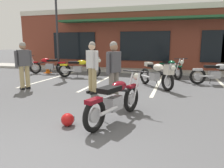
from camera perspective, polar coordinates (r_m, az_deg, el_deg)
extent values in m
plane|color=#515154|center=(5.92, -3.00, -5.24)|extent=(80.00, 80.00, 0.00)
cube|color=#A8A59E|center=(12.67, 8.05, 3.56)|extent=(22.00, 1.80, 0.14)
cube|color=brown|center=(16.07, 10.27, 11.41)|extent=(16.97, 6.25, 3.73)
cube|color=beige|center=(13.09, 8.75, 19.20)|extent=(16.97, 0.06, 0.30)
cube|color=black|center=(14.34, -9.98, 9.87)|extent=(2.90, 0.06, 1.70)
cube|color=black|center=(12.93, 8.48, 9.83)|extent=(2.90, 0.06, 1.70)
cube|color=#235933|center=(12.59, 8.37, 16.56)|extent=(10.18, 0.90, 0.12)
cube|color=silver|center=(10.60, -15.38, 1.53)|extent=(0.12, 4.80, 0.01)
cube|color=silver|center=(9.51, -2.78, 0.89)|extent=(0.12, 4.80, 0.01)
cube|color=silver|center=(8.99, 12.11, 0.08)|extent=(0.12, 4.80, 0.01)
torus|color=black|center=(4.03, -4.60, -8.22)|extent=(0.27, 0.64, 0.64)
cylinder|color=#B7B7BC|center=(4.03, -4.60, -8.22)|extent=(0.14, 0.29, 0.29)
torus|color=black|center=(5.20, 5.08, -3.87)|extent=(0.27, 0.64, 0.64)
cylinder|color=#B7B7BC|center=(5.20, 5.08, -3.87)|extent=(0.14, 0.29, 0.29)
cylinder|color=silver|center=(5.26, 4.78, -0.13)|extent=(0.13, 0.32, 0.66)
cylinder|color=silver|center=(5.18, 6.54, -0.34)|extent=(0.13, 0.32, 0.66)
cylinder|color=black|center=(5.24, 6.12, 3.35)|extent=(0.64, 0.21, 0.03)
sphere|color=silver|center=(5.33, 6.48, 1.94)|extent=(0.21, 0.21, 0.17)
cube|color=maroon|center=(5.17, 5.34, -0.56)|extent=(0.23, 0.38, 0.06)
cube|color=#9E9EA3|center=(4.51, 0.33, -5.06)|extent=(0.34, 0.45, 0.28)
cylinder|color=silver|center=(4.15, -0.79, -7.04)|extent=(0.22, 0.55, 0.07)
cylinder|color=black|center=(4.62, 1.67, -1.62)|extent=(0.31, 0.92, 0.26)
ellipsoid|color=maroon|center=(4.62, 1.81, -0.61)|extent=(0.38, 0.53, 0.22)
cube|color=black|center=(4.32, -0.66, -1.40)|extent=(0.41, 0.58, 0.10)
cube|color=maroon|center=(3.94, -4.84, -4.44)|extent=(0.25, 0.39, 0.08)
cylinder|color=black|center=(4.63, -2.04, -8.02)|extent=(0.14, 0.06, 0.29)
torus|color=black|center=(8.81, 8.68, 2.08)|extent=(0.49, 0.55, 0.64)
cylinder|color=#B7B7BC|center=(8.81, 8.68, 2.08)|extent=(0.23, 0.26, 0.29)
torus|color=black|center=(7.65, 14.41, 0.55)|extent=(0.49, 0.55, 0.64)
cylinder|color=#B7B7BC|center=(7.65, 14.41, 0.55)|extent=(0.23, 0.26, 0.29)
cylinder|color=silver|center=(7.58, 15.52, 2.85)|extent=(0.24, 0.28, 0.66)
cylinder|color=silver|center=(7.47, 14.44, 2.79)|extent=(0.24, 0.28, 0.66)
cylinder|color=black|center=(7.43, 15.49, 5.19)|extent=(0.52, 0.45, 0.03)
sphere|color=silver|center=(7.38, 15.82, 4.04)|extent=(0.24, 0.24, 0.17)
cube|color=beige|center=(7.57, 14.70, 2.73)|extent=(0.34, 0.36, 0.06)
cube|color=#9E9EA3|center=(8.27, 11.05, 2.00)|extent=(0.44, 0.46, 0.28)
cylinder|color=silver|center=(8.51, 8.85, 2.04)|extent=(0.41, 0.46, 0.07)
cylinder|color=black|center=(8.08, 11.91, 3.48)|extent=(0.66, 0.75, 0.26)
ellipsoid|color=beige|center=(8.03, 12.11, 4.29)|extent=(0.57, 0.59, 0.26)
cube|color=beige|center=(7.55, 14.79, 3.78)|extent=(0.37, 0.36, 0.36)
cube|color=black|center=(8.31, 10.75, 4.69)|extent=(0.44, 0.46, 0.10)
cube|color=beige|center=(8.55, 9.63, 5.16)|extent=(0.36, 0.37, 0.16)
cylinder|color=black|center=(8.47, 11.72, 0.40)|extent=(0.12, 0.11, 0.29)
torus|color=black|center=(11.93, -13.10, 4.16)|extent=(0.64, 0.26, 0.64)
cylinder|color=#B7B7BC|center=(11.93, -13.10, 4.16)|extent=(0.29, 0.13, 0.29)
torus|color=black|center=(12.40, -19.54, 4.06)|extent=(0.64, 0.26, 0.64)
cylinder|color=#B7B7BC|center=(12.40, -19.54, 4.06)|extent=(0.29, 0.13, 0.29)
cylinder|color=silver|center=(12.32, -20.22, 5.48)|extent=(0.33, 0.12, 0.66)
cylinder|color=silver|center=(12.49, -19.90, 5.56)|extent=(0.33, 0.12, 0.66)
cylinder|color=black|center=(12.41, -20.50, 6.98)|extent=(0.20, 0.65, 0.03)
sphere|color=silver|center=(12.45, -20.79, 6.32)|extent=(0.21, 0.21, 0.17)
cube|color=#B70F14|center=(12.38, -19.80, 5.44)|extent=(0.38, 0.23, 0.06)
cube|color=#9E9EA3|center=(12.11, -16.04, 4.50)|extent=(0.45, 0.33, 0.28)
cylinder|color=silver|center=(12.13, -14.16, 4.41)|extent=(0.55, 0.20, 0.07)
cylinder|color=black|center=(12.15, -17.00, 5.61)|extent=(0.93, 0.29, 0.26)
ellipsoid|color=#B70F14|center=(12.15, -17.11, 5.98)|extent=(0.53, 0.37, 0.22)
cube|color=black|center=(12.04, -15.48, 6.02)|extent=(0.57, 0.40, 0.10)
cube|color=#B70F14|center=(11.90, -13.06, 5.50)|extent=(0.39, 0.24, 0.08)
cylinder|color=black|center=(11.95, -15.93, 3.17)|extent=(0.06, 0.14, 0.29)
torus|color=black|center=(9.26, 21.65, 1.85)|extent=(0.65, 0.24, 0.64)
cylinder|color=#B7B7BC|center=(9.26, 21.65, 1.85)|extent=(0.29, 0.12, 0.29)
cube|color=#9E9EA3|center=(9.46, 25.39, 2.24)|extent=(0.44, 0.32, 0.28)
cylinder|color=silver|center=(9.21, 23.53, 1.92)|extent=(0.55, 0.19, 0.07)
cylinder|color=black|center=(9.50, 26.63, 3.63)|extent=(0.93, 0.27, 0.26)
ellipsoid|color=silver|center=(9.50, 26.78, 4.11)|extent=(0.53, 0.36, 0.22)
cube|color=black|center=(9.37, 24.75, 4.19)|extent=(0.57, 0.39, 0.10)
cube|color=silver|center=(9.22, 21.66, 3.57)|extent=(0.39, 0.24, 0.08)
cylinder|color=black|center=(9.64, 24.50, 0.88)|extent=(0.05, 0.14, 0.29)
torus|color=black|center=(11.36, 13.13, 3.85)|extent=(0.43, 0.59, 0.64)
cylinder|color=#B7B7BC|center=(11.36, 13.13, 3.85)|extent=(0.20, 0.28, 0.29)
torus|color=black|center=(10.13, 16.97, 2.85)|extent=(0.43, 0.59, 0.64)
cylinder|color=#B7B7BC|center=(10.13, 16.97, 2.85)|extent=(0.20, 0.28, 0.29)
cylinder|color=silver|center=(10.06, 17.81, 4.58)|extent=(0.21, 0.30, 0.66)
cylinder|color=silver|center=(9.96, 16.94, 4.58)|extent=(0.21, 0.30, 0.66)
cylinder|color=black|center=(9.91, 17.73, 6.37)|extent=(0.57, 0.38, 0.03)
sphere|color=silver|center=(9.86, 17.93, 5.52)|extent=(0.23, 0.23, 0.17)
cube|color=#0F4C2D|center=(10.06, 17.19, 4.51)|extent=(0.31, 0.38, 0.06)
cube|color=#9E9EA3|center=(10.80, 14.75, 3.85)|extent=(0.42, 0.47, 0.28)
cylinder|color=silver|center=(11.05, 13.16, 3.87)|extent=(0.35, 0.50, 0.07)
cylinder|color=black|center=(10.60, 15.35, 5.01)|extent=(0.55, 0.83, 0.26)
ellipsoid|color=#0F4C2D|center=(10.58, 15.42, 5.43)|extent=(0.48, 0.54, 0.22)
cube|color=black|center=(10.89, 14.46, 5.61)|extent=(0.51, 0.59, 0.10)
cube|color=#0F4C2D|center=(11.35, 13.14, 5.26)|extent=(0.33, 0.39, 0.08)
cylinder|color=black|center=(10.98, 15.32, 2.57)|extent=(0.13, 0.09, 0.29)
torus|color=black|center=(10.70, -12.38, 3.47)|extent=(0.65, 0.23, 0.64)
cylinder|color=#B7B7BC|center=(10.70, -12.38, 3.47)|extent=(0.29, 0.12, 0.29)
torus|color=black|center=(10.35, -4.76, 3.44)|extent=(0.65, 0.23, 0.64)
cylinder|color=#B7B7BC|center=(10.35, -4.76, 3.44)|extent=(0.29, 0.12, 0.29)
cylinder|color=silver|center=(10.39, -4.15, 5.25)|extent=(0.33, 0.11, 0.66)
cylinder|color=silver|center=(10.21, -4.32, 5.15)|extent=(0.33, 0.11, 0.66)
cylinder|color=black|center=(10.26, -3.82, 6.98)|extent=(0.16, 0.65, 0.03)
sphere|color=silver|center=(10.26, -3.36, 6.20)|extent=(0.20, 0.20, 0.17)
cube|color=yellow|center=(10.31, -4.57, 5.09)|extent=(0.38, 0.21, 0.06)
cube|color=#9E9EA3|center=(10.52, -9.07, 3.90)|extent=(0.44, 0.31, 0.28)
cylinder|color=silver|center=(10.49, -11.21, 3.59)|extent=(0.55, 0.18, 0.07)
cylinder|color=black|center=(10.44, -8.04, 5.20)|extent=(0.93, 0.25, 0.26)
ellipsoid|color=yellow|center=(10.43, -7.94, 5.64)|extent=(0.52, 0.35, 0.22)
cube|color=black|center=(10.52, -9.86, 5.63)|extent=(0.57, 0.38, 0.10)
cube|color=yellow|center=(10.68, -12.54, 4.96)|extent=(0.38, 0.23, 0.08)
cylinder|color=black|center=(10.74, -9.15, 2.63)|extent=(0.05, 0.14, 0.29)
cube|color=black|center=(7.06, -4.91, -2.31)|extent=(0.21, 0.26, 0.08)
cube|color=black|center=(7.22, -5.83, -2.03)|extent=(0.21, 0.26, 0.08)
cylinder|color=tan|center=(7.00, -4.70, 1.09)|extent=(0.21, 0.21, 0.80)
cylinder|color=tan|center=(7.16, -5.63, 1.30)|extent=(0.21, 0.21, 0.80)
cube|color=silver|center=(7.00, -5.26, 6.53)|extent=(0.44, 0.39, 0.56)
cylinder|color=silver|center=(6.80, -4.04, 6.09)|extent=(0.14, 0.14, 0.58)
cylinder|color=silver|center=(7.21, -6.40, 6.31)|extent=(0.14, 0.14, 0.58)
sphere|color=beige|center=(6.98, -5.32, 9.80)|extent=(0.30, 0.30, 0.22)
sphere|color=gray|center=(6.99, -5.26, 10.22)|extent=(0.29, 0.29, 0.21)
cube|color=black|center=(6.21, 1.33, -4.09)|extent=(0.26, 0.18, 0.08)
cube|color=black|center=(6.06, 0.17, -4.47)|extent=(0.26, 0.18, 0.08)
cylinder|color=slate|center=(6.14, 1.05, -0.24)|extent=(0.20, 0.20, 0.80)
cylinder|color=slate|center=(5.98, -0.12, -0.52)|extent=(0.20, 0.20, 0.80)
cube|color=#4C4C51|center=(5.97, 0.48, 5.85)|extent=(0.35, 0.43, 0.56)
cylinder|color=#4C4C51|center=(6.17, 1.94, 5.63)|extent=(0.13, 0.13, 0.58)
cylinder|color=#4C4C51|center=(5.78, -1.07, 5.29)|extent=(0.13, 0.13, 0.58)
sphere|color=#A07556|center=(5.95, 0.49, 9.70)|extent=(0.29, 0.29, 0.22)
sphere|color=gray|center=(5.95, 0.41, 10.18)|extent=(0.27, 0.27, 0.21)
cube|color=black|center=(8.34, -22.54, -1.08)|extent=(0.26, 0.20, 0.08)
cube|color=black|center=(8.41, -21.27, -0.89)|extent=(0.26, 0.20, 0.08)
cylinder|color=tan|center=(8.23, -22.65, 1.75)|extent=(0.20, 0.20, 0.80)
cylinder|color=tan|center=(8.30, -21.36, 1.91)|extent=(0.20, 0.20, 0.80)
cube|color=#4C4C51|center=(8.20, -22.33, 6.39)|extent=(0.38, 0.44, 0.56)
cylinder|color=#4C4C51|center=(8.11, -23.95, 5.95)|extent=(0.14, 0.14, 0.58)
cylinder|color=#4C4C51|center=(8.30, -20.70, 6.26)|extent=(0.14, 0.14, 0.58)
sphere|color=#A07556|center=(8.18, -22.53, 9.18)|extent=(0.30, 0.30, 0.22)
sphere|color=gray|center=(8.17, -22.53, 9.53)|extent=(0.29, 0.29, 0.21)
sphere|color=#B71414|center=(4.45, -11.62, -9.18)|extent=(0.26, 0.26, 0.26)
cube|color=black|center=(4.53, -10.98, -8.85)|extent=(0.18, 0.03, 0.09)
cube|color=orange|center=(12.47, -16.53, 2.86)|extent=(0.34, 0.34, 0.03)
cone|color=orange|center=(12.44, -16.60, 4.07)|extent=(0.26, 0.26, 0.50)
cylinder|color=white|center=(12.44, -16.61, 4.25)|extent=(0.19, 0.19, 0.06)
cylinder|color=#2D2D33|center=(13.24, -14.33, 14.96)|extent=(0.12, 0.12, 5.35)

